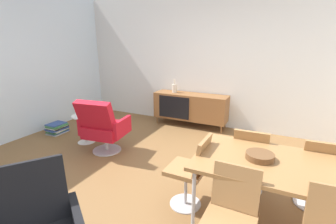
{
  "coord_description": "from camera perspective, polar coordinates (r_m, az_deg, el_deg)",
  "views": [
    {
      "loc": [
        1.32,
        -2.45,
        1.8
      ],
      "look_at": [
        -0.16,
        0.62,
        0.8
      ],
      "focal_mm": 25.53,
      "sensor_mm": 36.0,
      "label": 1
    }
  ],
  "objects": [
    {
      "name": "ground_plane",
      "position": [
        3.32,
        -2.2,
        -16.5
      ],
      "size": [
        8.32,
        8.32,
        0.0
      ],
      "primitive_type": "plane",
      "color": "brown"
    },
    {
      "name": "wall_back",
      "position": [
        5.24,
        11.35,
        11.73
      ],
      "size": [
        6.8,
        0.12,
        2.8
      ],
      "primitive_type": "cube",
      "color": "silver",
      "rests_on": "ground_plane"
    },
    {
      "name": "sideboard",
      "position": [
        5.24,
        5.35,
        1.31
      ],
      "size": [
        1.6,
        0.45,
        0.72
      ],
      "color": "brown",
      "rests_on": "ground_plane"
    },
    {
      "name": "vase_cobalt",
      "position": [
        5.3,
        1.57,
        5.76
      ],
      "size": [
        0.11,
        0.11,
        0.29
      ],
      "color": "beige",
      "rests_on": "sideboard"
    },
    {
      "name": "dining_table",
      "position": [
        2.47,
        25.96,
        -12.0
      ],
      "size": [
        1.6,
        0.9,
        0.74
      ],
      "color": "olive",
      "rests_on": "ground_plane"
    },
    {
      "name": "wooden_bowl_on_table",
      "position": [
        2.44,
        21.07,
        -9.8
      ],
      "size": [
        0.26,
        0.26,
        0.06
      ],
      "primitive_type": "cylinder",
      "color": "brown",
      "rests_on": "dining_table"
    },
    {
      "name": "dining_chair_back_right",
      "position": [
        3.1,
        32.19,
        -11.77
      ],
      "size": [
        0.42,
        0.44,
        0.86
      ],
      "color": "#9E7042",
      "rests_on": "ground_plane"
    },
    {
      "name": "dining_chair_back_left",
      "position": [
        3.08,
        19.0,
        -10.22
      ],
      "size": [
        0.41,
        0.43,
        0.86
      ],
      "color": "#9E7042",
      "rests_on": "ground_plane"
    },
    {
      "name": "dining_chair_front_left",
      "position": [
        2.13,
        14.75,
        -22.97
      ],
      "size": [
        0.41,
        0.43,
        0.86
      ],
      "color": "#9E7042",
      "rests_on": "ground_plane"
    },
    {
      "name": "dining_chair_near_window",
      "position": [
        2.69,
        5.6,
        -13.38
      ],
      "size": [
        0.43,
        0.41,
        0.86
      ],
      "color": "#9E7042",
      "rests_on": "ground_plane"
    },
    {
      "name": "lounge_chair_red",
      "position": [
        4.08,
        -15.31,
        -3.29
      ],
      "size": [
        0.78,
        0.73,
        0.95
      ],
      "color": "red",
      "rests_on": "ground_plane"
    },
    {
      "name": "side_table_round",
      "position": [
        4.65,
        -19.2,
        -3.07
      ],
      "size": [
        0.44,
        0.44,
        0.52
      ],
      "color": "white",
      "rests_on": "ground_plane"
    },
    {
      "name": "fruit_bowl",
      "position": [
        4.58,
        -19.5,
        -0.25
      ],
      "size": [
        0.2,
        0.2,
        0.11
      ],
      "color": "#262628",
      "rests_on": "side_table_round"
    },
    {
      "name": "magazine_stack",
      "position": [
        5.41,
        -24.94,
        -3.5
      ],
      "size": [
        0.33,
        0.41,
        0.2
      ],
      "color": "#B2B2B7",
      "rests_on": "ground_plane"
    }
  ]
}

